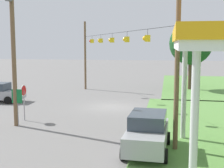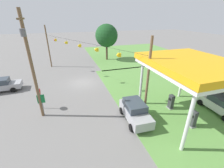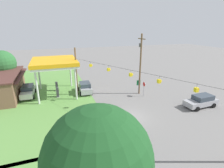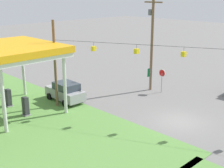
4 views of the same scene
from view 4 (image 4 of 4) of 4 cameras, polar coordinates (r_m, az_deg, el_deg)
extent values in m
plane|color=slate|center=(26.27, 12.17, -6.72)|extent=(160.00, 160.00, 0.00)
cube|color=silver|center=(27.74, -17.81, 5.39)|extent=(8.17, 6.75, 0.35)
cube|color=orange|center=(27.66, -17.89, 6.30)|extent=(8.37, 6.95, 0.55)
cylinder|color=silver|center=(26.86, -8.62, -0.27)|extent=(0.28, 0.28, 5.04)
cylinder|color=silver|center=(32.58, -15.91, 2.28)|extent=(0.28, 0.28, 5.04)
cylinder|color=silver|center=(24.21, -19.25, -2.95)|extent=(0.28, 0.28, 5.04)
cube|color=gray|center=(27.84, -15.40, -5.46)|extent=(0.71, 0.56, 0.12)
cube|color=#333338|center=(27.55, -15.53, -3.86)|extent=(0.55, 0.40, 1.53)
cube|color=black|center=(27.54, -15.19, -3.16)|extent=(0.39, 0.03, 0.24)
cube|color=gray|center=(30.43, -18.30, -3.80)|extent=(0.71, 0.56, 0.12)
cube|color=#333338|center=(30.17, -18.45, -2.33)|extent=(0.55, 0.40, 1.53)
cube|color=black|center=(30.16, -18.14, -1.69)|extent=(0.39, 0.03, 0.24)
cube|color=#9E9EA3|center=(30.39, -8.58, -1.69)|extent=(4.43, 2.03, 0.89)
cube|color=#333D47|center=(29.95, -8.36, -0.38)|extent=(2.46, 1.80, 0.67)
cylinder|color=black|center=(31.15, -11.38, -2.24)|extent=(0.69, 0.25, 0.68)
cylinder|color=black|center=(32.09, -8.50, -1.53)|extent=(0.69, 0.25, 0.68)
cylinder|color=black|center=(28.98, -8.59, -3.55)|extent=(0.69, 0.25, 0.68)
cylinder|color=black|center=(29.99, -5.60, -2.73)|extent=(0.69, 0.25, 0.68)
cylinder|color=#99999E|center=(32.96, 9.07, 0.23)|extent=(0.08, 0.08, 2.10)
cylinder|color=white|center=(32.68, 9.15, 1.99)|extent=(0.80, 0.03, 0.80)
cylinder|color=red|center=(32.68, 9.15, 1.99)|extent=(0.70, 0.03, 0.70)
cylinder|color=gray|center=(33.55, 6.93, 0.88)|extent=(0.07, 0.07, 2.40)
cube|color=#146B33|center=(33.38, 6.91, 2.13)|extent=(0.04, 0.70, 0.90)
cylinder|color=brown|center=(32.84, 7.30, 7.30)|extent=(0.28, 0.28, 9.98)
cube|color=brown|center=(32.43, 7.58, 14.62)|extent=(2.20, 0.14, 0.14)
cylinder|color=#59595B|center=(32.69, 7.02, 12.90)|extent=(0.44, 0.44, 0.60)
cylinder|color=brown|center=(28.33, -10.36, 3.52)|extent=(0.24, 0.24, 7.89)
cylinder|color=black|center=(24.53, 13.05, 6.61)|extent=(20.00, 10.02, 0.02)
cylinder|color=black|center=(24.56, 13.02, 6.21)|extent=(0.02, 0.02, 0.35)
cube|color=yellow|center=(24.62, 12.97, 5.35)|extent=(0.32, 0.32, 0.40)
sphere|color=yellow|center=(24.77, 13.18, 5.40)|extent=(0.28, 0.28, 0.28)
cylinder|color=black|center=(25.19, 4.52, 6.84)|extent=(0.02, 0.02, 0.35)
cube|color=yellow|center=(25.26, 4.50, 6.00)|extent=(0.32, 0.32, 0.40)
sphere|color=yellow|center=(25.38, 4.76, 6.05)|extent=(0.28, 0.28, 0.28)
cylinder|color=black|center=(26.34, -3.41, 7.29)|extent=(0.02, 0.02, 0.35)
cube|color=yellow|center=(26.40, -3.40, 6.49)|extent=(0.32, 0.32, 0.40)
sphere|color=yellow|center=(26.51, -3.12, 6.53)|extent=(0.28, 0.28, 0.28)
camera|label=1|loc=(41.80, -22.21, 8.56)|focal=50.00mm
camera|label=2|loc=(41.03, -11.64, 15.12)|focal=24.00mm
camera|label=3|loc=(12.93, 70.42, 8.94)|focal=28.00mm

